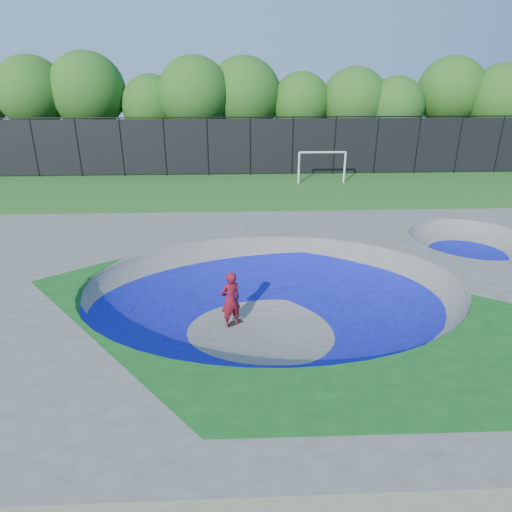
{
  "coord_description": "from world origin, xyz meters",
  "views": [
    {
      "loc": [
        -1.0,
        -11.71,
        7.23
      ],
      "look_at": [
        -0.37,
        3.0,
        1.1
      ],
      "focal_mm": 32.0,
      "sensor_mm": 36.0,
      "label": 1
    }
  ],
  "objects": [
    {
      "name": "ground",
      "position": [
        0.0,
        0.0,
        0.0
      ],
      "size": [
        120.0,
        120.0,
        0.0
      ],
      "primitive_type": "plane",
      "color": "#235C19",
      "rests_on": "ground"
    },
    {
      "name": "skateboard",
      "position": [
        -1.24,
        0.2,
        0.03
      ],
      "size": [
        0.75,
        0.65,
        0.05
      ],
      "primitive_type": "cube",
      "rotation": [
        0.0,
        0.0,
        0.65
      ],
      "color": "black",
      "rests_on": "ground"
    },
    {
      "name": "treeline",
      "position": [
        1.0,
        26.03,
        5.01
      ],
      "size": [
        51.71,
        7.1,
        8.43
      ],
      "color": "#403020",
      "rests_on": "ground"
    },
    {
      "name": "fence",
      "position": [
        0.0,
        21.0,
        2.1
      ],
      "size": [
        48.09,
        0.09,
        4.04
      ],
      "color": "black",
      "rests_on": "ground"
    },
    {
      "name": "skate_deck",
      "position": [
        0.0,
        0.0,
        0.75
      ],
      "size": [
        22.0,
        14.0,
        1.5
      ],
      "primitive_type": "cube",
      "color": "gray",
      "rests_on": "ground"
    },
    {
      "name": "skater",
      "position": [
        -1.24,
        0.2,
        0.88
      ],
      "size": [
        0.77,
        0.68,
        1.76
      ],
      "primitive_type": "imported",
      "rotation": [
        0.0,
        0.0,
        3.64
      ],
      "color": "red",
      "rests_on": "ground"
    },
    {
      "name": "soccer_goal",
      "position": [
        4.65,
        18.23,
        1.46
      ],
      "size": [
        3.18,
        0.12,
        2.1
      ],
      "color": "white",
      "rests_on": "ground"
    }
  ]
}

